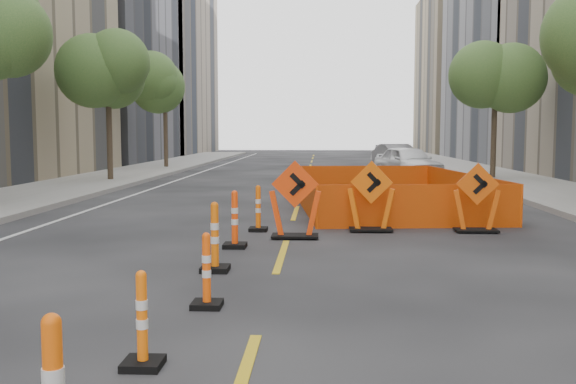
# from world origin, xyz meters

# --- Properties ---
(ground_plane) EXTENTS (140.00, 140.00, 0.00)m
(ground_plane) POSITION_xyz_m (0.00, 0.00, 0.00)
(ground_plane) COLOR black
(sidewalk_left) EXTENTS (4.00, 90.00, 0.15)m
(sidewalk_left) POSITION_xyz_m (-9.00, 12.00, 0.07)
(sidewalk_left) COLOR gray
(sidewalk_left) RESTS_ON ground
(bld_left_d) EXTENTS (12.00, 16.00, 14.00)m
(bld_left_d) POSITION_xyz_m (-17.00, 39.20, 7.00)
(bld_left_d) COLOR #4C4C51
(bld_left_d) RESTS_ON ground
(bld_left_e) EXTENTS (12.00, 20.00, 20.00)m
(bld_left_e) POSITION_xyz_m (-17.00, 55.60, 10.00)
(bld_left_e) COLOR gray
(bld_left_e) RESTS_ON ground
(bld_right_d) EXTENTS (12.00, 18.00, 20.00)m
(bld_right_d) POSITION_xyz_m (17.00, 40.20, 10.00)
(bld_right_d) COLOR gray
(bld_right_d) RESTS_ON ground
(bld_right_e) EXTENTS (12.00, 14.00, 16.00)m
(bld_right_e) POSITION_xyz_m (17.00, 58.60, 8.00)
(bld_right_e) COLOR tan
(bld_right_e) RESTS_ON ground
(tree_l_c) EXTENTS (2.80, 2.80, 5.95)m
(tree_l_c) POSITION_xyz_m (-8.40, 20.00, 4.53)
(tree_l_c) COLOR #382B1E
(tree_l_c) RESTS_ON ground
(tree_l_d) EXTENTS (2.80, 2.80, 5.95)m
(tree_l_d) POSITION_xyz_m (-8.40, 30.00, 4.53)
(tree_l_d) COLOR #382B1E
(tree_l_d) RESTS_ON ground
(tree_r_c) EXTENTS (2.80, 2.80, 5.95)m
(tree_r_c) POSITION_xyz_m (8.40, 22.00, 4.53)
(tree_r_c) COLOR #382B1E
(tree_r_c) RESTS_ON ground
(channelizer_2) EXTENTS (0.36, 0.36, 0.92)m
(channelizer_2) POSITION_xyz_m (-0.96, -1.46, 0.46)
(channelizer_2) COLOR #FB660A
(channelizer_2) RESTS_ON ground
(channelizer_3) EXTENTS (0.37, 0.37, 0.95)m
(channelizer_3) POSITION_xyz_m (-0.73, 0.60, 0.47)
(channelizer_3) COLOR #FF530A
(channelizer_3) RESTS_ON ground
(channelizer_4) EXTENTS (0.43, 0.43, 1.10)m
(channelizer_4) POSITION_xyz_m (-0.97, 2.67, 0.55)
(channelizer_4) COLOR orange
(channelizer_4) RESTS_ON ground
(channelizer_5) EXTENTS (0.43, 0.43, 1.09)m
(channelizer_5) POSITION_xyz_m (-0.93, 4.74, 0.55)
(channelizer_5) COLOR #FF430A
(channelizer_5) RESTS_ON ground
(channelizer_6) EXTENTS (0.40, 0.40, 1.02)m
(channelizer_6) POSITION_xyz_m (-0.69, 6.80, 0.51)
(channelizer_6) COLOR #F0610A
(channelizer_6) RESTS_ON ground
(chevron_sign_left) EXTENTS (1.12, 0.73, 1.60)m
(chevron_sign_left) POSITION_xyz_m (0.16, 5.88, 0.80)
(chevron_sign_left) COLOR #EB3B09
(chevron_sign_left) RESTS_ON ground
(chevron_sign_center) EXTENTS (1.18, 0.91, 1.56)m
(chevron_sign_center) POSITION_xyz_m (1.79, 6.86, 0.78)
(chevron_sign_center) COLOR #E45909
(chevron_sign_center) RESTS_ON ground
(chevron_sign_right) EXTENTS (1.05, 0.68, 1.52)m
(chevron_sign_right) POSITION_xyz_m (4.08, 6.87, 0.76)
(chevron_sign_right) COLOR #D64B09
(chevron_sign_right) RESTS_ON ground
(safety_fence) EXTENTS (5.50, 8.45, 1.00)m
(safety_fence) POSITION_xyz_m (2.53, 11.38, 0.50)
(safety_fence) COLOR #FF580D
(safety_fence) RESTS_ON ground
(parked_car_near) EXTENTS (3.17, 4.91, 1.55)m
(parked_car_near) POSITION_xyz_m (4.73, 22.81, 0.78)
(parked_car_near) COLOR white
(parked_car_near) RESTS_ON ground
(parked_car_mid) EXTENTS (2.69, 4.76, 1.48)m
(parked_car_mid) POSITION_xyz_m (5.08, 30.23, 0.74)
(parked_car_mid) COLOR gray
(parked_car_mid) RESTS_ON ground
(parked_car_far) EXTENTS (2.33, 4.75, 1.33)m
(parked_car_far) POSITION_xyz_m (5.46, 35.37, 0.66)
(parked_car_far) COLOR black
(parked_car_far) RESTS_ON ground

